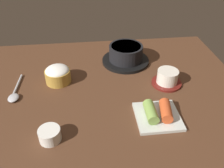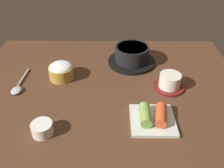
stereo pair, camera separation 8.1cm
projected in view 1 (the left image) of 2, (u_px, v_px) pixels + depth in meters
dining_table at (106, 90)px, 85.00cm from camera, size 100.00×76.00×2.00cm
stone_pot at (126, 54)px, 97.16cm from camera, size 19.34×19.34×7.44cm
rice_bowl at (58, 74)px, 85.77cm from camera, size 9.25×9.25×6.37cm
tea_cup_with_saucer at (167, 77)px, 85.32cm from camera, size 10.79×10.79×5.60cm
kimchi_plate at (158, 114)px, 71.25cm from camera, size 13.25×13.25×4.34cm
side_bowl_near at (50, 134)px, 64.11cm from camera, size 6.06×6.06×3.68cm
spoon at (15, 94)px, 80.50cm from camera, size 3.60×16.44×1.35cm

